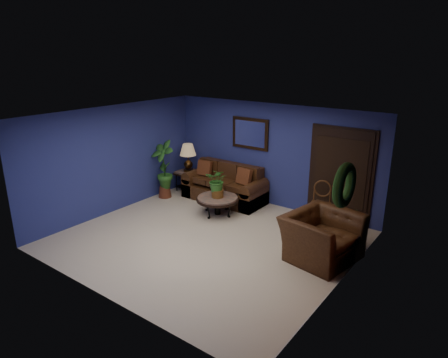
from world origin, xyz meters
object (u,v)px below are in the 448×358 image
Objects in this scene: end_table at (189,176)px; side_chair at (321,200)px; coffee_table at (218,199)px; table_lamp at (188,154)px; sofa at (226,188)px; armchair at (322,237)px.

side_chair is (3.79, 0.07, 0.13)m from end_table.
coffee_table is 1.87m from end_table.
end_table is 0.60m from table_lamp.
side_chair reaches higher than end_table.
sofa is at bearing 168.99° from side_chair.
coffee_table is at bearing -168.23° from side_chair.
sofa is 2.17× the size of side_chair.
table_lamp is at bearing 152.44° from coffee_table.
side_chair is (2.55, 0.04, 0.24)m from sofa.
coffee_table is 1.65× the size of end_table.
table_lamp is (-1.24, -0.03, 0.70)m from sofa.
coffee_table is 1.02× the size of side_chair.
table_lamp is 4.69m from armchair.
sofa is 0.99m from coffee_table.
end_table is (-1.66, 0.87, 0.05)m from coffee_table.
coffee_table is 1.98m from table_lamp.
end_table is at bearing 83.08° from armchair.
sofa is 2.93× the size of table_lamp.
table_lamp is at bearing 169.14° from side_chair.
sofa is 2.14× the size of coffee_table.
table_lamp is 3.82m from side_chair.
armchair is at bearing -77.38° from side_chair.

